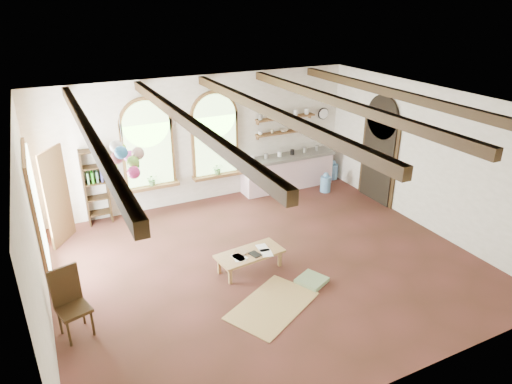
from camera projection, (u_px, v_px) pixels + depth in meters
floor at (267, 263)px, 9.17m from camera, size 8.00×8.00×0.00m
ceiling_beams at (268, 111)px, 7.93m from camera, size 6.20×6.80×0.18m
window_left at (148, 147)px, 10.77m from camera, size 1.30×0.28×2.20m
window_right at (215, 138)px, 11.45m from camera, size 1.30×0.28×2.20m
left_doorway at (37, 214)px, 8.59m from camera, size 0.10×1.90×2.50m
right_doorway at (378, 160)px, 11.56m from camera, size 0.10×1.30×2.40m
kitchen_counter at (287, 171)px, 12.54m from camera, size 2.68×0.62×0.94m
wall_shelf_lower at (285, 132)px, 12.26m from camera, size 1.70×0.24×0.04m
wall_shelf_upper at (286, 117)px, 12.10m from camera, size 1.70×0.24×0.04m
wall_clock at (323, 114)px, 12.68m from camera, size 0.32×0.04×0.32m
bookshelf at (96, 187)px, 10.45m from camera, size 0.53×0.32×1.80m
coffee_table at (250, 255)px, 8.82m from camera, size 1.37×0.74×0.37m
side_chair at (75, 316)px, 7.13m from camera, size 0.56×0.56×1.15m
floor_mat at (272, 306)px, 7.89m from camera, size 1.85×1.60×0.02m
floor_cushion at (312, 280)px, 8.53m from camera, size 0.64×0.64×0.08m
water_jug_a at (326, 183)px, 12.38m from camera, size 0.28×0.28×0.55m
water_jug_b at (333, 171)px, 13.25m from camera, size 0.29×0.29×0.56m
balloon_cluster at (124, 159)px, 7.92m from camera, size 0.78×0.85×1.14m
table_book at (239, 253)px, 8.76m from camera, size 0.26×0.30×0.02m
tablet at (255, 254)px, 8.74m from camera, size 0.23×0.28×0.01m
potted_plant_left at (152, 180)px, 10.99m from camera, size 0.27×0.23×0.30m
potted_plant_right at (218, 169)px, 11.68m from camera, size 0.27×0.23×0.30m
shelf_cup_a at (260, 133)px, 11.93m from camera, size 0.12×0.10×0.10m
shelf_cup_b at (272, 131)px, 12.07m from camera, size 0.10×0.10×0.09m
shelf_bowl_a at (284, 131)px, 12.22m from camera, size 0.22×0.22×0.05m
shelf_bowl_b at (295, 129)px, 12.36m from camera, size 0.20×0.20×0.06m
shelf_vase at (306, 125)px, 12.47m from camera, size 0.18×0.18×0.19m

